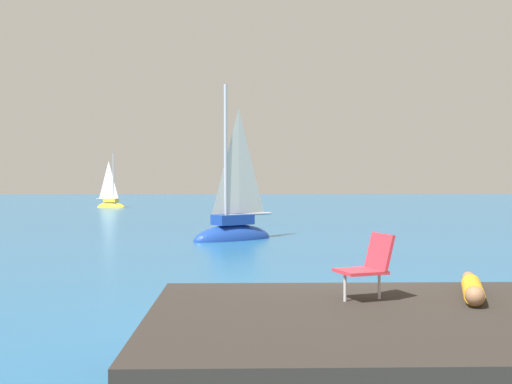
{
  "coord_description": "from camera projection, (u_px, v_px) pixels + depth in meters",
  "views": [
    {
      "loc": [
        -1.46,
        -10.79,
        2.41
      ],
      "look_at": [
        -0.77,
        10.54,
        1.92
      ],
      "focal_mm": 44.6,
      "sensor_mm": 36.0,
      "label": 1
    }
  ],
  "objects": [
    {
      "name": "ground_plane",
      "position": [
        321.0,
        318.0,
        10.89
      ],
      "size": [
        160.0,
        160.0,
        0.0
      ],
      "primitive_type": "plane",
      "color": "#236093"
    },
    {
      "name": "shore_ledge",
      "position": [
        408.0,
        355.0,
        6.95
      ],
      "size": [
        5.74,
        4.03,
        0.93
      ],
      "primitive_type": "cube",
      "rotation": [
        0.0,
        0.0,
        -0.01
      ],
      "color": "#2D2823",
      "rests_on": "ground"
    },
    {
      "name": "boulder_seaward",
      "position": [
        357.0,
        346.0,
        9.05
      ],
      "size": [
        1.79,
        2.03,
        1.2
      ],
      "primitive_type": "cube",
      "rotation": [
        -0.12,
        -0.14,
        1.97
      ],
      "color": "#282925",
      "rests_on": "ground"
    },
    {
      "name": "boulder_inland",
      "position": [
        224.0,
        350.0,
        8.87
      ],
      "size": [
        1.35,
        1.43,
        0.64
      ],
      "primitive_type": "cube",
      "rotation": [
        0.01,
        -0.01,
        1.0
      ],
      "color": "#312B1E",
      "rests_on": "ground"
    },
    {
      "name": "sailboat_near",
      "position": [
        233.0,
        231.0,
        24.49
      ],
      "size": [
        3.51,
        2.88,
        6.55
      ],
      "rotation": [
        0.0,
        0.0,
        3.73
      ],
      "color": "#193D99",
      "rests_on": "ground"
    },
    {
      "name": "sailboat_far",
      "position": [
        111.0,
        204.0,
        50.42
      ],
      "size": [
        2.64,
        1.71,
        4.76
      ],
      "rotation": [
        0.0,
        0.0,
        5.91
      ],
      "color": "yellow",
      "rests_on": "ground"
    },
    {
      "name": "person_sunbather",
      "position": [
        472.0,
        288.0,
        7.82
      ],
      "size": [
        0.71,
        1.71,
        0.25
      ],
      "rotation": [
        0.0,
        0.0,
        1.26
      ],
      "color": "gold",
      "rests_on": "shore_ledge"
    },
    {
      "name": "beach_chair",
      "position": [
        369.0,
        263.0,
        7.66
      ],
      "size": [
        0.72,
        0.64,
        0.8
      ],
      "rotation": [
        0.0,
        0.0,
        3.46
      ],
      "color": "#E03342",
      "rests_on": "shore_ledge"
    }
  ]
}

